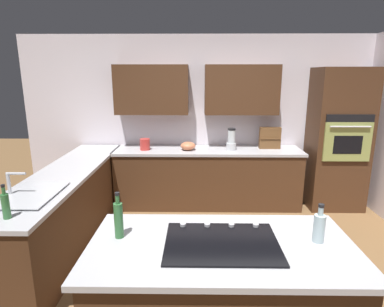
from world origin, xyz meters
The scene contains 18 objects.
ground_plane centered at (0.00, 0.00, 0.00)m, with size 14.00×14.00×0.00m, color brown.
wall_back centered at (0.07, -2.04, 1.43)m, with size 6.00×0.44×2.60m.
lower_cabinets_back centered at (0.10, -1.72, 0.43)m, with size 2.80×0.60×0.86m, color #472B19.
countertop_back centered at (0.10, -1.72, 0.88)m, with size 2.84×0.64×0.04m, color #B2B2B7.
lower_cabinets_side centered at (1.82, -0.55, 0.43)m, with size 0.60×2.90×0.86m, color #472B19.
countertop_side centered at (1.82, -0.55, 0.88)m, with size 0.64×2.94×0.04m, color #B2B2B7.
island_base centered at (0.10, 1.08, 0.43)m, with size 1.72×0.84×0.86m, color #472B19.
island_top centered at (0.10, 1.08, 0.88)m, with size 1.80×0.92×0.04m, color #B2B2B7.
wall_oven centered at (-1.85, -1.72, 1.06)m, with size 0.80×0.66×2.11m.
sink_unit centered at (1.83, 0.23, 0.92)m, with size 0.46×0.70×0.23m.
cooktop centered at (0.10, 1.07, 0.91)m, with size 0.76×0.56×0.03m.
blender centered at (-0.25, -1.68, 1.04)m, with size 0.15×0.15×0.33m.
mixing_bowl centered at (0.40, -1.68, 0.96)m, with size 0.23×0.23×0.12m, color #CC724C.
spice_rack centered at (-0.85, -1.80, 1.06)m, with size 0.32×0.11×0.33m.
kettle centered at (1.05, -1.68, 0.98)m, with size 0.15×0.15×0.17m, color red.
dish_soap_bottle centered at (1.77, 0.71, 1.01)m, with size 0.06×0.06×0.28m.
oil_bottle centered at (0.81, 0.99, 1.04)m, with size 0.06×0.06×0.33m.
second_bottle centered at (-0.56, 1.04, 1.01)m, with size 0.08×0.08×0.27m.
Camera 1 is at (0.27, 3.03, 2.01)m, focal length 29.98 mm.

